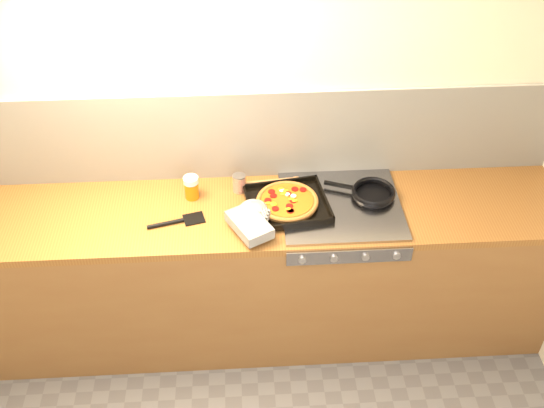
{
  "coord_description": "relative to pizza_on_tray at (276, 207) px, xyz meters",
  "views": [
    {
      "loc": [
        -0.04,
        -1.32,
        2.97
      ],
      "look_at": [
        0.1,
        1.08,
        0.95
      ],
      "focal_mm": 42.0,
      "sensor_mm": 36.0,
      "label": 1
    }
  ],
  "objects": [
    {
      "name": "black_spatula",
      "position": [
        -0.49,
        -0.04,
        -0.04
      ],
      "size": [
        0.29,
        0.12,
        0.02
      ],
      "color": "black",
      "rests_on": "counter_run"
    },
    {
      "name": "wooden_spoon",
      "position": [
        0.03,
        0.26,
        -0.03
      ],
      "size": [
        0.3,
        0.05,
        0.02
      ],
      "color": "#B27B4B",
      "rests_on": "counter_run"
    },
    {
      "name": "frying_pan",
      "position": [
        0.5,
        0.09,
        -0.01
      ],
      "size": [
        0.39,
        0.29,
        0.04
      ],
      "color": "black",
      "rests_on": "stovetop"
    },
    {
      "name": "stovetop",
      "position": [
        0.33,
        0.04,
        -0.04
      ],
      "size": [
        0.6,
        0.56,
        0.02
      ],
      "primitive_type": "cube",
      "color": "gray",
      "rests_on": "counter_run"
    },
    {
      "name": "counter_run",
      "position": [
        -0.12,
        0.04,
        -0.49
      ],
      "size": [
        3.2,
        0.62,
        0.9
      ],
      "color": "brown",
      "rests_on": "ground"
    },
    {
      "name": "room_shell",
      "position": [
        -0.12,
        0.33,
        0.21
      ],
      "size": [
        3.2,
        3.2,
        3.2
      ],
      "color": "white",
      "rests_on": "ground"
    },
    {
      "name": "juice_glass",
      "position": [
        -0.42,
        0.16,
        0.02
      ],
      "size": [
        0.1,
        0.1,
        0.13
      ],
      "color": "#CF640C",
      "rests_on": "counter_run"
    },
    {
      "name": "pizza_on_tray",
      "position": [
        0.0,
        0.0,
        0.0
      ],
      "size": [
        0.54,
        0.51,
        0.07
      ],
      "color": "black",
      "rests_on": "stovetop"
    },
    {
      "name": "tomato_can",
      "position": [
        -0.18,
        0.2,
        0.01
      ],
      "size": [
        0.08,
        0.08,
        0.1
      ],
      "color": "maroon",
      "rests_on": "counter_run"
    }
  ]
}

